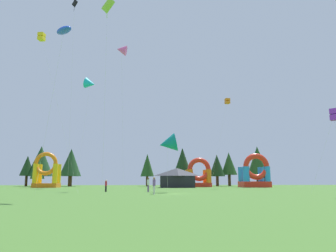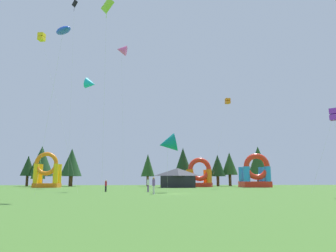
{
  "view_description": "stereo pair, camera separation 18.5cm",
  "coord_description": "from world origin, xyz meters",
  "views": [
    {
      "loc": [
        -2.8,
        -36.3,
        1.55
      ],
      "look_at": [
        0.0,
        9.85,
        9.46
      ],
      "focal_mm": 33.67,
      "sensor_mm": 36.0,
      "label": 1
    },
    {
      "loc": [
        -2.61,
        -36.32,
        1.55
      ],
      "look_at": [
        0.0,
        9.85,
        9.46
      ],
      "focal_mm": 33.67,
      "sensor_mm": 36.0,
      "label": 2
    }
  ],
  "objects": [
    {
      "name": "person_near_camera",
      "position": [
        -8.34,
        5.7,
        0.92
      ],
      "size": [
        0.38,
        0.38,
        1.55
      ],
      "rotation": [
        0.0,
        0.0,
        4.0
      ],
      "color": "black",
      "rests_on": "ground_plane"
    },
    {
      "name": "tree_row_3",
      "position": [
        -29.62,
        42.19,
        4.6
      ],
      "size": [
        3.33,
        3.33,
        7.51
      ],
      "color": "#4C331E",
      "rests_on": "ground_plane"
    },
    {
      "name": "tree_row_4",
      "position": [
        -21.72,
        41.83,
        5.71
      ],
      "size": [
        5.08,
        5.08,
        9.09
      ],
      "color": "#4C331E",
      "rests_on": "ground_plane"
    },
    {
      "name": "tree_row_1",
      "position": [
        -32.53,
        43.22,
        4.92
      ],
      "size": [
        3.37,
        3.37,
        7.44
      ],
      "color": "#4C331E",
      "rests_on": "ground_plane"
    },
    {
      "name": "tree_row_8",
      "position": [
        17.47,
        42.76,
        5.54
      ],
      "size": [
        3.99,
        3.99,
        8.43
      ],
      "color": "#4C331E",
      "rests_on": "ground_plane"
    },
    {
      "name": "tree_row_7",
      "position": [
        14.19,
        41.81,
        5.04
      ],
      "size": [
        3.87,
        3.87,
        7.77
      ],
      "color": "#4C331E",
      "rests_on": "ground_plane"
    },
    {
      "name": "tree_row_9",
      "position": [
        24.98,
        42.94,
        6.26
      ],
      "size": [
        5.56,
        5.56,
        10.03
      ],
      "color": "#4C331E",
      "rests_on": "ground_plane"
    },
    {
      "name": "tree_row_2",
      "position": [
        -29.79,
        44.45,
        6.13
      ],
      "size": [
        6.16,
        6.16,
        9.92
      ],
      "color": "#4C331E",
      "rests_on": "ground_plane"
    },
    {
      "name": "ground_plane",
      "position": [
        0.0,
        0.0,
        0.0
      ],
      "size": [
        120.0,
        120.0,
        0.0
      ],
      "primitive_type": "plane",
      "color": "#47752D"
    },
    {
      "name": "tree_row_6",
      "position": [
        5.51,
        41.42,
        5.53
      ],
      "size": [
        5.13,
        5.13,
        9.39
      ],
      "color": "#4C331E",
      "rests_on": "ground_plane"
    },
    {
      "name": "person_midfield",
      "position": [
        -2.85,
        5.5,
        1.08
      ],
      "size": [
        0.43,
        0.43,
        1.82
      ],
      "rotation": [
        0.0,
        0.0,
        2.11
      ],
      "color": "#724C8C",
      "rests_on": "ground_plane"
    },
    {
      "name": "kite_lime_diamond",
      "position": [
        -7.12,
        -7.43,
        18.48
      ],
      "size": [
        1.32,
        3.92,
        19.25
      ],
      "color": "#8CD826",
      "rests_on": "ground_plane"
    },
    {
      "name": "inflatable_yellow_castle",
      "position": [
        19.79,
        30.23,
        2.52
      ],
      "size": [
        5.81,
        4.94,
        7.08
      ],
      "color": "red",
      "rests_on": "ground_plane"
    },
    {
      "name": "kite_black_diamond",
      "position": [
        -13.57,
        5.26,
        25.69
      ],
      "size": [
        1.23,
        5.43,
        26.57
      ],
      "color": "black",
      "rests_on": "ground_plane"
    },
    {
      "name": "kite_orange_box",
      "position": [
        12.46,
        22.85,
        16.74
      ],
      "size": [
        4.4,
        1.13,
        17.28
      ],
      "color": "orange",
      "rests_on": "ground_plane"
    },
    {
      "name": "festival_tent",
      "position": [
        2.94,
        27.75,
        1.95
      ],
      "size": [
        6.78,
        3.63,
        3.9
      ],
      "color": "black",
      "rests_on": "ground_plane"
    },
    {
      "name": "tree_row_5",
      "position": [
        -3.17,
        42.57,
        5.1
      ],
      "size": [
        3.36,
        3.36,
        7.92
      ],
      "color": "#4C331E",
      "rests_on": "ground_plane"
    },
    {
      "name": "inflatable_red_slide",
      "position": [
        8.35,
        34.47,
        2.33
      ],
      "size": [
        5.41,
        4.63,
        6.41
      ],
      "color": "red",
      "rests_on": "ground_plane"
    },
    {
      "name": "kite_teal_delta",
      "position": [
        -0.36,
        4.34,
        6.2
      ],
      "size": [
        2.7,
        3.33,
        7.59
      ],
      "color": "#0C7F7A",
      "rests_on": "ground_plane"
    },
    {
      "name": "kite_pink_delta",
      "position": [
        -7.45,
        12.78,
        22.54
      ],
      "size": [
        1.87,
        8.19,
        23.53
      ],
      "color": "#EA599E",
      "rests_on": "ground_plane"
    },
    {
      "name": "kite_yellow_box",
      "position": [
        -17.65,
        5.07,
        20.83
      ],
      "size": [
        6.64,
        1.63,
        21.41
      ],
      "color": "yellow",
      "rests_on": "ground_plane"
    },
    {
      "name": "kite_blue_parafoil",
      "position": [
        -10.86,
        -8.29,
        15.32
      ],
      "size": [
        4.53,
        6.47,
        15.92
      ],
      "color": "blue",
      "rests_on": "ground_plane"
    },
    {
      "name": "person_far_side",
      "position": [
        -2.2,
        -1.44,
        1.09
      ],
      "size": [
        0.43,
        0.43,
        1.83
      ],
      "rotation": [
        0.0,
        0.0,
        2.12
      ],
      "color": "silver",
      "rests_on": "ground_plane"
    },
    {
      "name": "inflatable_blue_arch",
      "position": [
        -23.53,
        29.58,
        2.79
      ],
      "size": [
        4.88,
        3.52,
        7.1
      ],
      "color": "orange",
      "rests_on": "ground_plane"
    },
    {
      "name": "kite_cyan_delta",
      "position": [
        -14.97,
        26.59,
        20.98
      ],
      "size": [
        2.83,
        5.74,
        22.28
      ],
      "color": "#19B7CC",
      "rests_on": "ground_plane"
    },
    {
      "name": "kite_purple_box",
      "position": [
        15.5,
        -6.78,
        7.93
      ],
      "size": [
        1.41,
        1.49,
        8.52
      ],
      "color": "purple",
      "rests_on": "ground_plane"
    }
  ]
}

